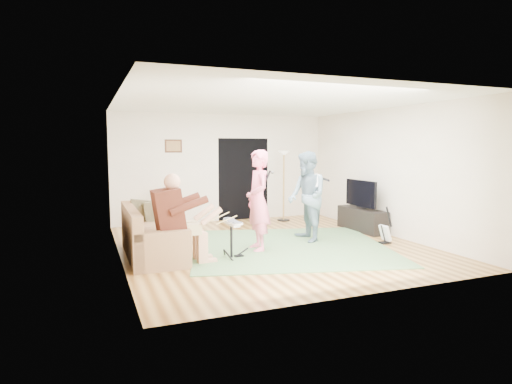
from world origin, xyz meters
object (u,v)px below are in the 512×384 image
Objects in this scene: guitarist at (307,197)px; drum_kit at (231,241)px; sofa at (148,240)px; television at (361,193)px; guitar_spare at (385,233)px; torchiere_lamp at (284,173)px; tv_cabinet at (362,220)px; dining_chair at (166,216)px; singer at (258,201)px.

drum_kit is at bearing -63.72° from guitarist.
drum_kit is at bearing -26.66° from sofa.
guitar_spare is at bearing -103.47° from television.
torchiere_lamp reaches higher than sofa.
sofa reaches higher than tv_cabinet.
sofa is 4.83m from tv_cabinet.
sofa is at bearing -147.20° from torchiere_lamp.
guitar_spare is 0.69× the size of television.
sofa is 4.52m from torchiere_lamp.
guitar_spare is 0.41× the size of torchiere_lamp.
guitarist is at bearing -162.82° from television.
sofa is at bearing -173.46° from tv_cabinet.
torchiere_lamp is 2.35m from tv_cabinet.
sofa is at bearing -173.39° from television.
torchiere_lamp is at bearing 5.91° from dining_chair.
sofa reaches higher than guitar_spare.
sofa is 1.16× the size of singer.
drum_kit is 0.63× the size of television.
singer is at bearing -163.50° from television.
tv_cabinet is at bearing 110.71° from singer.
guitar_spare reaches higher than tv_cabinet.
guitarist reaches higher than tv_cabinet.
dining_chair is 4.41m from tv_cabinet.
drum_kit is 3.70m from tv_cabinet.
torchiere_lamp is 3.18m from dining_chair.
sofa reaches higher than drum_kit.
guitarist reaches higher than torchiere_lamp.
torchiere_lamp reaches higher than guitar_spare.
tv_cabinet is (4.12, -1.58, -0.09)m from dining_chair.
guitarist is 2.49× the size of guitar_spare.
tv_cabinet is (2.87, 0.83, -0.66)m from singer.
singer is 3.24m from torchiere_lamp.
guitarist is at bearing 20.94° from drum_kit.
dining_chair is at bearing 72.32° from sofa.
television is (4.07, -1.58, 0.51)m from dining_chair.
drum_kit is 0.37× the size of torchiere_lamp.
drum_kit is 0.47× the size of tv_cabinet.
drum_kit is at bearing -160.82° from television.
television reaches higher than dining_chair.
singer is at bearing -163.77° from tv_cabinet.
singer is at bearing -61.76° from dining_chair.
guitar_spare is (3.15, -0.05, -0.08)m from drum_kit.
singer is (1.93, -0.28, 0.63)m from sofa.
guitar_spare is at bearing -76.80° from torchiere_lamp.
guitar_spare is (1.34, -0.74, -0.69)m from guitarist.
tv_cabinet is at bearing 6.54° from sofa.
guitarist reaches higher than television.
television reaches higher than drum_kit.
torchiere_lamp reaches higher than drum_kit.
guitarist is 1.72m from television.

